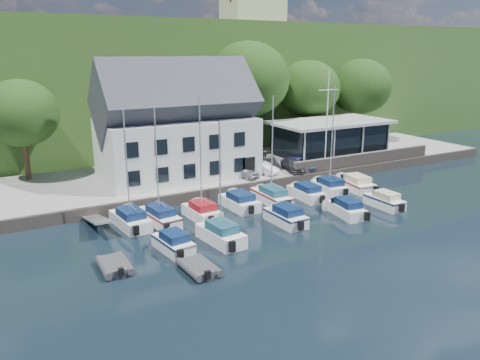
{
  "coord_description": "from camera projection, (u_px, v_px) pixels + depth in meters",
  "views": [
    {
      "loc": [
        -22.8,
        -24.39,
        12.61
      ],
      "look_at": [
        -4.37,
        9.0,
        2.03
      ],
      "focal_mm": 35.0,
      "sensor_mm": 36.0,
      "label": 1
    }
  ],
  "objects": [
    {
      "name": "tree_3",
      "position": [
        248.0,
        99.0,
        52.95
      ],
      "size": [
        9.29,
        9.29,
        12.69
      ],
      "primitive_type": null,
      "color": "#193710",
      "rests_on": "quay"
    },
    {
      "name": "car_dgrey",
      "position": [
        293.0,
        165.0,
        46.65
      ],
      "size": [
        2.54,
        4.12,
        1.12
      ],
      "primitive_type": "imported",
      "rotation": [
        0.0,
        0.0,
        -0.27
      ],
      "color": "#2B2B30",
      "rests_on": "quay"
    },
    {
      "name": "tree_5",
      "position": [
        360.0,
        101.0,
        60.57
      ],
      "size": [
        7.79,
        7.79,
        10.64
      ],
      "primitive_type": null,
      "color": "#193710",
      "rests_on": "quay"
    },
    {
      "name": "flagpole",
      "position": [
        327.0,
        120.0,
        46.62
      ],
      "size": [
        2.37,
        0.2,
        9.86
      ],
      "primitive_type": null,
      "color": "silver",
      "rests_on": "quay"
    },
    {
      "name": "seawall",
      "position": [
        365.0,
        159.0,
        49.34
      ],
      "size": [
        18.0,
        0.5,
        1.2
      ],
      "primitive_type": "cube",
      "color": "#685C53",
      "rests_on": "quay"
    },
    {
      "name": "boat_r1_2",
      "position": [
        201.0,
        165.0,
        35.22
      ],
      "size": [
        2.29,
        5.41,
        8.57
      ],
      "primitive_type": null,
      "rotation": [
        0.0,
        0.0,
        0.07
      ],
      "color": "white",
      "rests_on": "ground"
    },
    {
      "name": "club_pavilion",
      "position": [
        330.0,
        139.0,
        52.37
      ],
      "size": [
        13.2,
        7.2,
        4.1
      ],
      "primitive_type": null,
      "color": "black",
      "rests_on": "quay"
    },
    {
      "name": "car_white",
      "position": [
        263.0,
        168.0,
        45.63
      ],
      "size": [
        2.14,
        3.59,
        1.12
      ],
      "primitive_type": "imported",
      "rotation": [
        0.0,
        0.0,
        0.3
      ],
      "color": "silver",
      "rests_on": "quay"
    },
    {
      "name": "dinghy_1",
      "position": [
        199.0,
        267.0,
        27.48
      ],
      "size": [
        1.98,
        3.11,
        0.7
      ],
      "primitive_type": null,
      "rotation": [
        0.0,
        0.0,
        0.06
      ],
      "color": "#39383D",
      "rests_on": "ground"
    },
    {
      "name": "boat_r2_2",
      "position": [
        286.0,
        215.0,
        35.08
      ],
      "size": [
        2.02,
        5.4,
        1.45
      ],
      "primitive_type": null,
      "rotation": [
        0.0,
        0.0,
        0.03
      ],
      "color": "white",
      "rests_on": "ground"
    },
    {
      "name": "quay",
      "position": [
        237.0,
        170.0,
        49.19
      ],
      "size": [
        60.0,
        13.0,
        1.0
      ],
      "primitive_type": "cube",
      "color": "gray",
      "rests_on": "ground"
    },
    {
      "name": "boat_r1_6",
      "position": [
        332.0,
        146.0,
        41.69
      ],
      "size": [
        2.57,
        5.42,
        8.82
      ],
      "primitive_type": null,
      "rotation": [
        0.0,
        0.0,
        -0.1
      ],
      "color": "white",
      "rests_on": "ground"
    },
    {
      "name": "boat_r1_4",
      "position": [
        272.0,
        153.0,
        39.02
      ],
      "size": [
        1.8,
        6.57,
        8.71
      ],
      "primitive_type": null,
      "rotation": [
        0.0,
        0.0,
        -0.0
      ],
      "color": "white",
      "rests_on": "ground"
    },
    {
      "name": "tree_0",
      "position": [
        23.0,
        130.0,
        42.48
      ],
      "size": [
        6.74,
        6.74,
        9.21
      ],
      "primitive_type": null,
      "color": "#193710",
      "rests_on": "quay"
    },
    {
      "name": "tree_2",
      "position": [
        204.0,
        108.0,
        50.68
      ],
      "size": [
        8.12,
        8.12,
        11.1
      ],
      "primitive_type": null,
      "color": "#193710",
      "rests_on": "quay"
    },
    {
      "name": "boat_r2_3",
      "position": [
        346.0,
        207.0,
        36.91
      ],
      "size": [
        2.48,
        5.62,
        1.38
      ],
      "primitive_type": null,
      "rotation": [
        0.0,
        0.0,
        -0.14
      ],
      "color": "white",
      "rests_on": "ground"
    },
    {
      "name": "boat_r1_0",
      "position": [
        127.0,
        169.0,
        33.48
      ],
      "size": [
        2.58,
        6.23,
        8.85
      ],
      "primitive_type": null,
      "rotation": [
        0.0,
        0.0,
        0.11
      ],
      "color": "white",
      "rests_on": "ground"
    },
    {
      "name": "car_blue",
      "position": [
        300.0,
        163.0,
        47.37
      ],
      "size": [
        2.31,
        3.84,
        1.23
      ],
      "primitive_type": "imported",
      "rotation": [
        0.0,
        0.0,
        0.27
      ],
      "color": "#303E94",
      "rests_on": "quay"
    },
    {
      "name": "boat_r2_1",
      "position": [
        220.0,
        177.0,
        30.61
      ],
      "size": [
        2.56,
        5.92,
        9.26
      ],
      "primitive_type": null,
      "rotation": [
        0.0,
        0.0,
        0.12
      ],
      "color": "white",
      "rests_on": "ground"
    },
    {
      "name": "boat_r1_3",
      "position": [
        239.0,
        200.0,
        38.57
      ],
      "size": [
        2.33,
        5.77,
        1.4
      ],
      "primitive_type": null,
      "rotation": [
        0.0,
        0.0,
        0.05
      ],
      "color": "white",
      "rests_on": "ground"
    },
    {
      "name": "tree_4",
      "position": [
        308.0,
        104.0,
        57.58
      ],
      "size": [
        7.71,
        7.71,
        10.53
      ],
      "primitive_type": null,
      "color": "#193710",
      "rests_on": "quay"
    },
    {
      "name": "car_silver",
      "position": [
        243.0,
        171.0,
        44.32
      ],
      "size": [
        2.43,
        3.78,
        1.2
      ],
      "primitive_type": "imported",
      "rotation": [
        0.0,
        0.0,
        0.31
      ],
      "color": "#A2A1A6",
      "rests_on": "quay"
    },
    {
      "name": "field_patch",
      "position": [
        147.0,
        32.0,
        93.03
      ],
      "size": [
        50.0,
        30.0,
        0.3
      ],
      "primitive_type": "cube",
      "color": "#5C6834",
      "rests_on": "hillside"
    },
    {
      "name": "harbor_building",
      "position": [
        177.0,
        131.0,
        43.79
      ],
      "size": [
        14.4,
        8.2,
        8.7
      ],
      "primitive_type": null,
      "color": "silver",
      "rests_on": "quay"
    },
    {
      "name": "boat_r2_4",
      "position": [
        384.0,
        199.0,
        38.8
      ],
      "size": [
        1.69,
        5.1,
        1.38
      ],
      "primitive_type": null,
      "rotation": [
        0.0,
        0.0,
        0.01
      ],
      "color": "white",
      "rests_on": "ground"
    },
    {
      "name": "quay_face",
      "position": [
        271.0,
        185.0,
        43.71
      ],
      "size": [
        60.0,
        0.3,
        1.0
      ],
      "primitive_type": "cube",
      "color": "#685C53",
      "rests_on": "ground"
    },
    {
      "name": "boat_r1_5",
      "position": [
        306.0,
        191.0,
        41.08
      ],
      "size": [
        1.95,
        5.73,
        1.38
      ],
      "primitive_type": null,
      "rotation": [
        0.0,
        0.0,
        -0.03
      ],
      "color": "white",
      "rests_on": "ground"
    },
    {
      "name": "dinghy_0",
      "position": [
        114.0,
        264.0,
        27.78
      ],
      "size": [
        1.84,
        3.02,
        0.7
      ],
      "primitive_type": null,
      "rotation": [
        0.0,
        0.0,
        -0.02
      ],
      "color": "#39383D",
      "rests_on": "ground"
    },
    {
      "name": "boat_r1_7",
      "position": [
        355.0,
        182.0,
        43.78
      ],
      "size": [
        2.88,
        6.4,
        1.42
      ],
      "primitive_type": null,
      "rotation": [
        0.0,
        0.0,
        -0.14
      ],
      "color": "white",
      "rests_on": "ground"
    },
    {
      "name": "gangway",
      "position": [
        96.0,
        228.0,
        34.47
      ],
      "size": [
        1.2,
        6.0,
        1.4
      ],
      "primitive_type": null,
      "color": "silver",
      "rests_on": "ground"
    },
    {
      "name": "hillside",
      "position": [
        120.0,
        77.0,
        84.73
      ],
      "size": [
        160.0,
        75.0,
        16.0
      ],
      "primitive_type": "cube",
      "color": "#33551F",
      "rests_on": "ground"
    },
    {
      "name": "boat_r1_1",
      "position": [
        157.0,
        168.0,
        34.18
      ],
      "size": [
        2.53,
        6.53,
        8.7
      ],
      "primitive_type": null,
      "rotation": [
        0.0,
        0.0,
        0.13
      ],
      "color": "white",
      "rests_on": "ground"
    },
    {
      "name": "boat_r2_0",
      "position": [
        173.0,
        241.0,
        30.3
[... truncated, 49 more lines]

